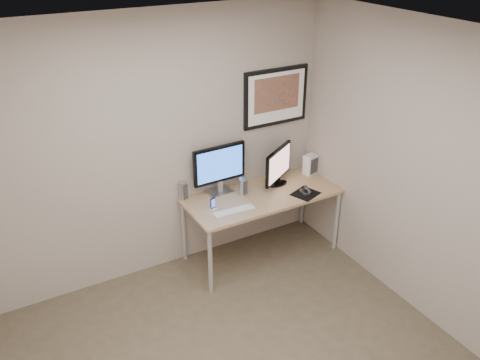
{
  "coord_description": "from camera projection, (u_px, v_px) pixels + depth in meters",
  "views": [
    {
      "loc": [
        -1.44,
        -2.53,
        3.23
      ],
      "look_at": [
        0.6,
        1.1,
        1.11
      ],
      "focal_mm": 38.0,
      "sensor_mm": 36.0,
      "label": 1
    }
  ],
  "objects": [
    {
      "name": "room",
      "position": [
        212.0,
        168.0,
        3.66
      ],
      "size": [
        3.6,
        3.6,
        3.6
      ],
      "color": "white",
      "rests_on": "ground"
    },
    {
      "name": "desk",
      "position": [
        262.0,
        200.0,
        5.24
      ],
      "size": [
        1.6,
        0.7,
        0.73
      ],
      "color": "olive",
      "rests_on": "floor"
    },
    {
      "name": "framed_art",
      "position": [
        276.0,
        97.0,
        5.22
      ],
      "size": [
        0.75,
        0.04,
        0.6
      ],
      "color": "black",
      "rests_on": "room"
    },
    {
      "name": "monitor_large",
      "position": [
        219.0,
        167.0,
        5.12
      ],
      "size": [
        0.57,
        0.19,
        0.52
      ],
      "rotation": [
        0.0,
        0.0,
        0.03
      ],
      "color": "#B5B6BB",
      "rests_on": "desk"
    },
    {
      "name": "monitor_tv",
      "position": [
        278.0,
        166.0,
        5.31
      ],
      "size": [
        0.47,
        0.3,
        0.42
      ],
      "rotation": [
        0.0,
        0.0,
        0.55
      ],
      "color": "black",
      "rests_on": "desk"
    },
    {
      "name": "speaker_left",
      "position": [
        183.0,
        191.0,
        5.07
      ],
      "size": [
        0.1,
        0.1,
        0.19
      ],
      "primitive_type": "cylinder",
      "rotation": [
        0.0,
        0.0,
        0.4
      ],
      "color": "#B5B6BB",
      "rests_on": "desk"
    },
    {
      "name": "speaker_right",
      "position": [
        243.0,
        187.0,
        5.17
      ],
      "size": [
        0.09,
        0.09,
        0.18
      ],
      "primitive_type": "cylinder",
      "rotation": [
        0.0,
        0.0,
        0.21
      ],
      "color": "#B5B6BB",
      "rests_on": "desk"
    },
    {
      "name": "phone_dock",
      "position": [
        213.0,
        204.0,
        4.91
      ],
      "size": [
        0.07,
        0.07,
        0.13
      ],
      "primitive_type": "cube",
      "rotation": [
        0.0,
        0.0,
        0.23
      ],
      "color": "black",
      "rests_on": "desk"
    },
    {
      "name": "keyboard",
      "position": [
        234.0,
        211.0,
        4.9
      ],
      "size": [
        0.44,
        0.14,
        0.02
      ],
      "primitive_type": "cube",
      "rotation": [
        0.0,
        0.0,
        -0.05
      ],
      "color": "silver",
      "rests_on": "desk"
    },
    {
      "name": "mousepad",
      "position": [
        305.0,
        194.0,
        5.22
      ],
      "size": [
        0.32,
        0.3,
        0.0
      ],
      "primitive_type": "cube",
      "rotation": [
        0.0,
        0.0,
        0.35
      ],
      "color": "black",
      "rests_on": "desk"
    },
    {
      "name": "mouse",
      "position": [
        305.0,
        191.0,
        5.23
      ],
      "size": [
        0.08,
        0.12,
        0.04
      ],
      "primitive_type": "ellipsoid",
      "rotation": [
        0.0,
        0.0,
        -0.17
      ],
      "color": "black",
      "rests_on": "mousepad"
    },
    {
      "name": "remote",
      "position": [
        307.0,
        190.0,
        5.28
      ],
      "size": [
        0.08,
        0.17,
        0.02
      ],
      "primitive_type": "cube",
      "rotation": [
        0.0,
        0.0,
        -0.24
      ],
      "color": "black",
      "rests_on": "desk"
    },
    {
      "name": "fan_unit",
      "position": [
        310.0,
        164.0,
        5.59
      ],
      "size": [
        0.16,
        0.13,
        0.22
      ],
      "primitive_type": "cube",
      "rotation": [
        0.0,
        0.0,
        0.22
      ],
      "color": "silver",
      "rests_on": "desk"
    }
  ]
}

